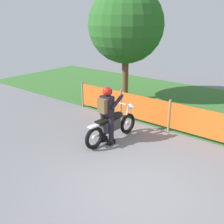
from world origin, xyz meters
TOP-DOWN VIEW (x-y plane):
  - ground at (0.00, 0.00)m, footprint 24.00×24.00m
  - barrier_fence at (0.00, 3.09)m, footprint 9.68×0.08m
  - tree_leftmost at (-4.06, 4.95)m, footprint 3.07×3.07m
  - motorcycle_lead at (-1.95, 1.43)m, footprint 0.61×2.09m
  - rider_lead at (-1.96, 1.21)m, footprint 0.58×0.70m

SIDE VIEW (x-z plane):
  - ground at x=0.00m, z-range -0.02..0.00m
  - motorcycle_lead at x=-1.95m, z-range -0.02..0.97m
  - barrier_fence at x=0.00m, z-range 0.02..1.07m
  - rider_lead at x=-1.96m, z-range 0.11..1.80m
  - tree_leftmost at x=-4.06m, z-range 0.79..5.47m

